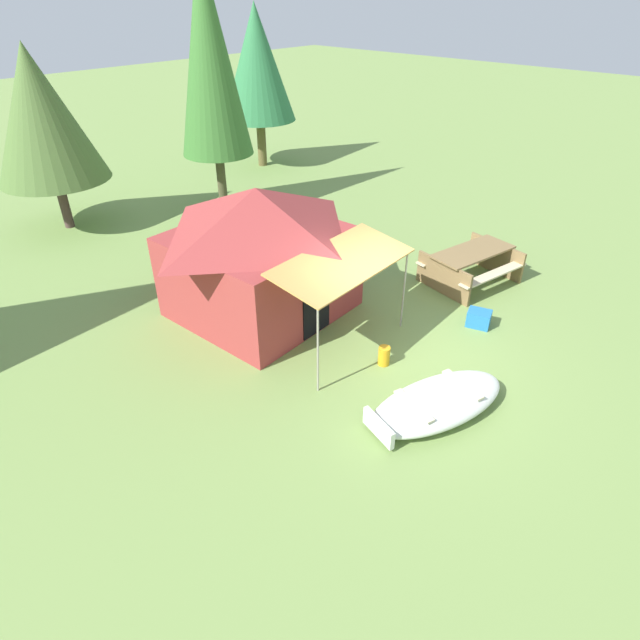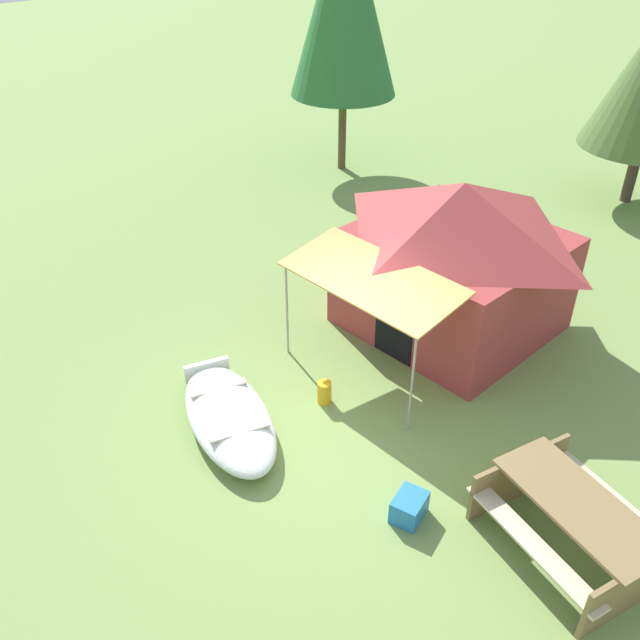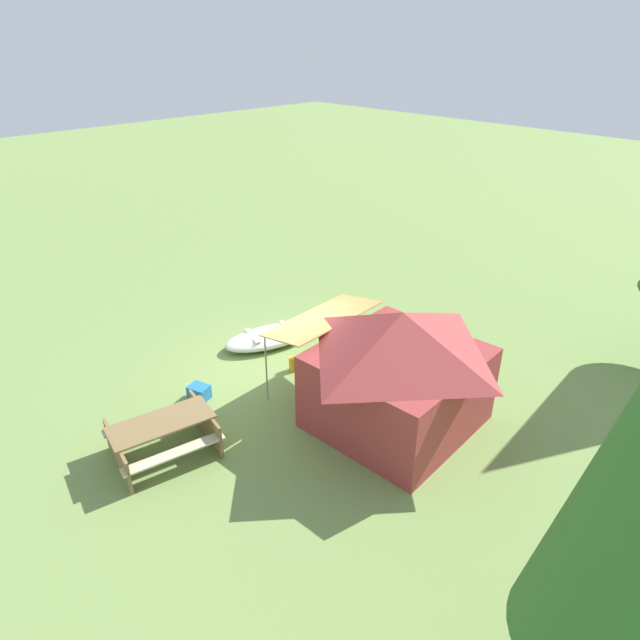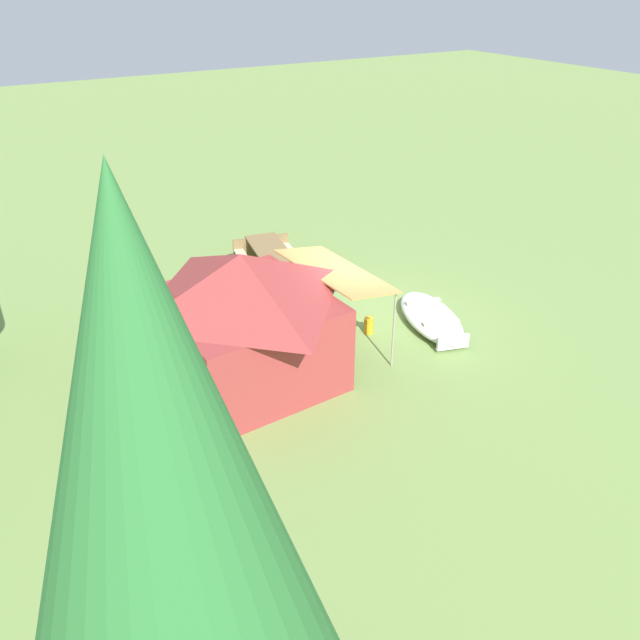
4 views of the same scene
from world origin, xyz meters
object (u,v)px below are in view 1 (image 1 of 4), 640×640
pine_tree_side (40,115)px  pine_tree_back_right (209,55)px  picnic_table (471,262)px  fuel_can (384,356)px  canvas_cabin_tent (260,250)px  beached_rowboat (437,402)px  pine_tree_far_center (257,64)px  cooler_box (479,318)px

pine_tree_side → pine_tree_back_right: bearing=-29.3°
picnic_table → pine_tree_back_right: pine_tree_back_right is taller
fuel_can → canvas_cabin_tent: bearing=93.7°
pine_tree_back_right → picnic_table: bearing=-83.0°
pine_tree_back_right → pine_tree_side: pine_tree_back_right is taller
fuel_can → beached_rowboat: bearing=-108.1°
canvas_cabin_tent → pine_tree_far_center: bearing=48.2°
canvas_cabin_tent → picnic_table: canvas_cabin_tent is taller
cooler_box → picnic_table: bearing=35.5°
fuel_can → pine_tree_far_center: size_ratio=0.07×
cooler_box → pine_tree_far_center: pine_tree_far_center is taller
cooler_box → pine_tree_back_right: (0.58, 8.89, 4.08)m
cooler_box → pine_tree_side: bearing=106.4°
canvas_cabin_tent → pine_tree_back_right: (3.10, 5.23, 2.88)m
canvas_cabin_tent → fuel_can: (0.20, -3.04, -1.18)m
fuel_can → pine_tree_side: pine_tree_side is taller
beached_rowboat → pine_tree_side: pine_tree_side is taller
canvas_cabin_tent → fuel_can: size_ratio=12.18×
beached_rowboat → canvas_cabin_tent: (0.26, 4.44, 1.16)m
canvas_cabin_tent → pine_tree_far_center: size_ratio=0.83×
cooler_box → pine_tree_side: (-3.25, 11.04, 2.86)m
picnic_table → pine_tree_side: bearing=115.7°
picnic_table → beached_rowboat: bearing=-156.5°
pine_tree_back_right → pine_tree_far_center: pine_tree_back_right is taller
beached_rowboat → pine_tree_side: 12.16m
beached_rowboat → pine_tree_back_right: bearing=70.8°
canvas_cabin_tent → pine_tree_back_right: bearing=59.3°
canvas_cabin_tent → pine_tree_far_center: 10.73m
picnic_table → pine_tree_side: size_ratio=0.48×
cooler_box → pine_tree_far_center: bearing=68.7°
picnic_table → fuel_can: picnic_table is taller
pine_tree_far_center → canvas_cabin_tent: bearing=-131.8°
pine_tree_back_right → pine_tree_far_center: bearing=33.7°
pine_tree_back_right → beached_rowboat: bearing=-109.2°
canvas_cabin_tent → pine_tree_back_right: size_ratio=0.65×
beached_rowboat → cooler_box: bearing=15.7°
picnic_table → pine_tree_back_right: (-0.96, 7.79, 3.75)m
cooler_box → pine_tree_far_center: 12.78m
fuel_can → pine_tree_far_center: bearing=57.9°
beached_rowboat → canvas_cabin_tent: canvas_cabin_tent is taller
fuel_can → pine_tree_back_right: 9.66m
beached_rowboat → fuel_can: beached_rowboat is taller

